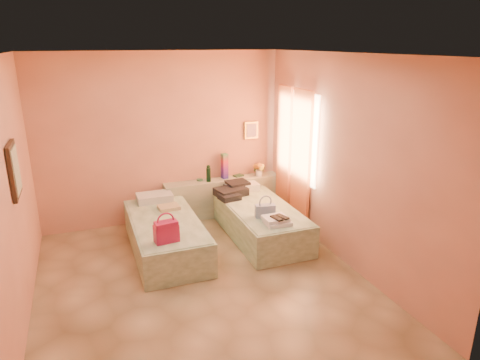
% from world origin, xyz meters
% --- Properties ---
extents(ground, '(4.50, 4.50, 0.00)m').
position_xyz_m(ground, '(0.00, 0.00, 0.00)').
color(ground, tan).
rests_on(ground, ground).
extents(room_walls, '(4.02, 4.51, 2.81)m').
position_xyz_m(room_walls, '(0.21, 0.57, 1.79)').
color(room_walls, tan).
rests_on(room_walls, ground).
extents(headboard_ledge, '(2.05, 0.30, 0.65)m').
position_xyz_m(headboard_ledge, '(0.98, 2.10, 0.33)').
color(headboard_ledge, '#9FA687').
rests_on(headboard_ledge, ground).
extents(bed_left, '(0.90, 2.00, 0.50)m').
position_xyz_m(bed_left, '(-0.26, 1.05, 0.25)').
color(bed_left, beige).
rests_on(bed_left, ground).
extents(bed_right, '(0.90, 2.00, 0.50)m').
position_xyz_m(bed_right, '(1.23, 1.05, 0.25)').
color(bed_right, beige).
rests_on(bed_right, ground).
extents(water_bottle, '(0.09, 0.09, 0.28)m').
position_xyz_m(water_bottle, '(0.71, 2.06, 0.79)').
color(water_bottle, '#12341E').
rests_on(water_bottle, headboard_ledge).
extents(rainbow_box, '(0.11, 0.11, 0.44)m').
position_xyz_m(rainbow_box, '(1.02, 2.14, 0.87)').
color(rainbow_box, '#B11543').
rests_on(rainbow_box, headboard_ledge).
extents(small_dish, '(0.14, 0.14, 0.03)m').
position_xyz_m(small_dish, '(0.58, 2.17, 0.66)').
color(small_dish, '#4A885B').
rests_on(small_dish, headboard_ledge).
extents(green_book, '(0.20, 0.16, 0.03)m').
position_xyz_m(green_book, '(1.29, 2.16, 0.66)').
color(green_book, '#24442C').
rests_on(green_book, headboard_ledge).
extents(flower_vase, '(0.27, 0.27, 0.28)m').
position_xyz_m(flower_vase, '(1.64, 2.05, 0.79)').
color(flower_vase, silver).
rests_on(flower_vase, headboard_ledge).
extents(magenta_handbag, '(0.32, 0.20, 0.28)m').
position_xyz_m(magenta_handbag, '(-0.37, 0.34, 0.64)').
color(magenta_handbag, '#B11543').
rests_on(magenta_handbag, bed_left).
extents(khaki_garment, '(0.32, 0.26, 0.05)m').
position_xyz_m(khaki_garment, '(-0.12, 1.43, 0.53)').
color(khaki_garment, tan).
rests_on(khaki_garment, bed_left).
extents(clothes_pile, '(0.63, 0.63, 0.16)m').
position_xyz_m(clothes_pile, '(1.02, 1.67, 0.58)').
color(clothes_pile, black).
rests_on(clothes_pile, bed_right).
extents(blue_handbag, '(0.31, 0.18, 0.18)m').
position_xyz_m(blue_handbag, '(1.13, 0.63, 0.59)').
color(blue_handbag, '#4367A2').
rests_on(blue_handbag, bed_right).
extents(towel_stack, '(0.36, 0.31, 0.10)m').
position_xyz_m(towel_stack, '(1.19, 0.34, 0.55)').
color(towel_stack, white).
rests_on(towel_stack, bed_right).
extents(sandal_pair, '(0.20, 0.24, 0.02)m').
position_xyz_m(sandal_pair, '(1.20, 0.29, 0.61)').
color(sandal_pair, black).
rests_on(sandal_pair, towel_stack).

